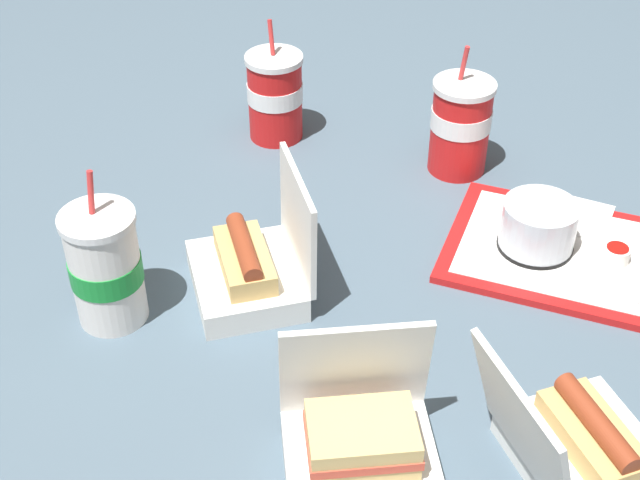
% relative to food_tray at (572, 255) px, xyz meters
% --- Properties ---
extents(ground_plane, '(3.20, 3.20, 0.00)m').
position_rel_food_tray_xyz_m(ground_plane, '(0.29, 0.22, -0.01)').
color(ground_plane, '#4C6070').
extents(food_tray, '(0.39, 0.28, 0.01)m').
position_rel_food_tray_xyz_m(food_tray, '(0.00, 0.00, 0.00)').
color(food_tray, red).
rests_on(food_tray, ground_plane).
extents(cake_container, '(0.11, 0.11, 0.08)m').
position_rel_food_tray_xyz_m(cake_container, '(0.06, 0.01, 0.04)').
color(cake_container, black).
rests_on(cake_container, food_tray).
extents(ketchup_cup, '(0.04, 0.04, 0.02)m').
position_rel_food_tray_xyz_m(ketchup_cup, '(-0.06, -0.00, 0.02)').
color(ketchup_cup, white).
rests_on(ketchup_cup, food_tray).
extents(napkin_stack, '(0.10, 0.10, 0.00)m').
position_rel_food_tray_xyz_m(napkin_stack, '(0.01, -0.09, 0.01)').
color(napkin_stack, white).
rests_on(napkin_stack, food_tray).
extents(plastic_fork, '(0.11, 0.04, 0.00)m').
position_rel_food_tray_xyz_m(plastic_fork, '(-0.06, 0.06, 0.01)').
color(plastic_fork, white).
rests_on(plastic_fork, food_tray).
extents(clamshell_hotdog_left, '(0.26, 0.26, 0.18)m').
position_rel_food_tray_xyz_m(clamshell_hotdog_left, '(-0.09, 0.39, 0.03)').
color(clamshell_hotdog_left, white).
rests_on(clamshell_hotdog_left, ground_plane).
extents(clamshell_sandwich_right, '(0.22, 0.22, 0.18)m').
position_rel_food_tray_xyz_m(clamshell_sandwich_right, '(0.14, 0.49, 0.04)').
color(clamshell_sandwich_right, white).
rests_on(clamshell_sandwich_right, ground_plane).
extents(clamshell_hotdog_corner, '(0.23, 0.23, 0.19)m').
position_rel_food_tray_xyz_m(clamshell_hotdog_corner, '(0.40, 0.26, 0.04)').
color(clamshell_hotdog_corner, white).
rests_on(clamshell_hotdog_corner, ground_plane).
extents(soda_cup_left, '(0.10, 0.10, 0.22)m').
position_rel_food_tray_xyz_m(soda_cup_left, '(0.56, -0.13, 0.07)').
color(soda_cup_left, red).
rests_on(soda_cup_left, ground_plane).
extents(soda_cup_right, '(0.10, 0.10, 0.23)m').
position_rel_food_tray_xyz_m(soda_cup_right, '(0.55, 0.39, 0.08)').
color(soda_cup_right, white).
rests_on(soda_cup_right, ground_plane).
extents(soda_cup_corner, '(0.10, 0.10, 0.22)m').
position_rel_food_tray_xyz_m(soda_cup_corner, '(0.23, -0.17, 0.08)').
color(soda_cup_corner, red).
rests_on(soda_cup_corner, ground_plane).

